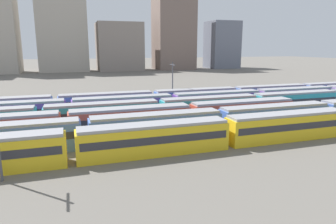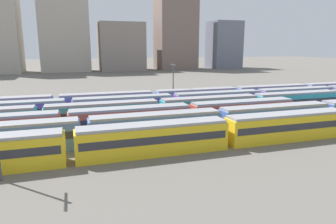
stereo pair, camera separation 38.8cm
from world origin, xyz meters
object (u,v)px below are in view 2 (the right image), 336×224
Objects in this scene: train_track_1 at (324,113)px; train_track_2 at (131,119)px; train_track_5 at (236,95)px; catenary_pole_1 at (173,81)px; train_track_3 at (255,104)px; train_track_4 at (218,101)px; train_track_0 at (288,126)px.

train_track_2 is at bearing 170.43° from train_track_1.
train_track_5 is 14.48m from catenary_pole_1.
train_track_5 is at bearing 30.35° from train_track_2.
train_track_3 and train_track_4 have the same top height.
train_track_3 is 1.20× the size of train_track_4.
train_track_0 is 20.80m from train_track_4.
train_track_3 is at bearing -47.81° from catenary_pole_1.
train_track_1 is at bearing -78.58° from train_track_5.
train_track_2 and train_track_3 have the same top height.
train_track_1 is 19.26m from train_track_4.
train_track_2 is 22.13m from train_track_4.
train_track_5 is at bearing 101.42° from train_track_1.
catenary_pole_1 is at bearing 168.56° from train_track_5.
train_track_0 and train_track_1 have the same top height.
train_track_2 and train_track_4 have the same top height.
train_track_3 is at bearing 71.69° from train_track_0.
train_track_0 is 26.93m from train_track_5.
catenary_pole_1 is (12.82, 18.40, 3.30)m from train_track_2.
train_track_0 is 0.83× the size of train_track_1.
catenary_pole_1 reaches higher than train_track_3.
catenary_pole_1 reaches higher than train_track_2.
train_track_1 is 12.06× the size of catenary_pole_1.
train_track_0 is at bearing -76.71° from catenary_pole_1.
train_track_2 is at bearing 152.08° from train_track_0.
train_track_1 and train_track_5 have the same top height.
train_track_3 is at bearing -100.11° from train_track_5.
train_track_1 is at bearing -9.57° from train_track_2.
train_track_5 is at bearing -11.44° from catenary_pole_1.
catenary_pole_1 is at bearing 127.37° from train_track_1.
train_track_2 is (-30.84, 5.20, -0.00)m from train_track_1.
train_track_2 is 30.87m from train_track_5.
train_track_0 is 1.68× the size of train_track_2.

